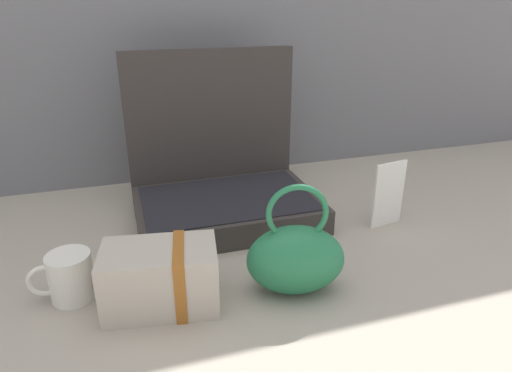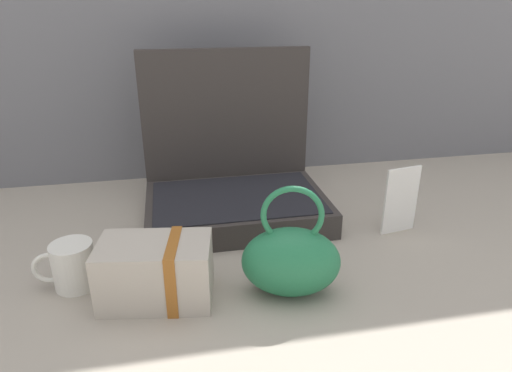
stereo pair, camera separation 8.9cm
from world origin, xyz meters
name	(u,v)px [view 2 (the right image)]	position (x,y,z in m)	size (l,w,h in m)	color
ground_plane	(257,262)	(0.00, 0.00, 0.00)	(6.00, 6.00, 0.00)	#9E9384
open_suitcase	(233,180)	(-0.01, 0.26, 0.09)	(0.45, 0.33, 0.41)	#332D2B
teal_pouch_handbag	(291,260)	(0.04, -0.12, 0.07)	(0.21, 0.15, 0.23)	#237247
cream_toiletry_bag	(158,271)	(-0.21, -0.09, 0.06)	(0.22, 0.15, 0.12)	#B2A899
coffee_mug	(72,265)	(-0.37, -0.02, 0.05)	(0.12, 0.08, 0.09)	silver
info_card_left	(401,200)	(0.37, 0.07, 0.08)	(0.09, 0.01, 0.17)	white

